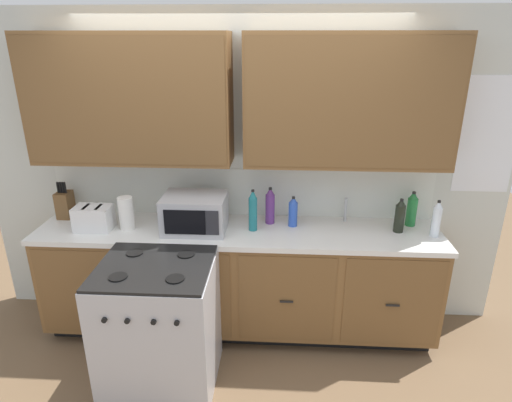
# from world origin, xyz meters

# --- Properties ---
(ground_plane) EXTENTS (8.00, 8.00, 0.00)m
(ground_plane) POSITION_xyz_m (0.00, 0.00, 0.00)
(ground_plane) COLOR brown
(wall_unit) EXTENTS (4.33, 0.40, 2.56)m
(wall_unit) POSITION_xyz_m (0.00, 0.50, 1.68)
(wall_unit) COLOR silver
(wall_unit) RESTS_ON ground_plane
(counter_run) EXTENTS (3.16, 0.64, 0.93)m
(counter_run) POSITION_xyz_m (0.00, 0.30, 0.48)
(counter_run) COLOR black
(counter_run) RESTS_ON ground_plane
(stove_range) EXTENTS (0.76, 0.68, 0.95)m
(stove_range) POSITION_xyz_m (-0.49, -0.33, 0.47)
(stove_range) COLOR #B7B7BC
(stove_range) RESTS_ON ground_plane
(microwave) EXTENTS (0.48, 0.37, 0.28)m
(microwave) POSITION_xyz_m (-0.33, 0.27, 1.07)
(microwave) COLOR #B7B7BC
(microwave) RESTS_ON counter_run
(toaster) EXTENTS (0.28, 0.18, 0.19)m
(toaster) POSITION_xyz_m (-1.12, 0.23, 1.03)
(toaster) COLOR white
(toaster) RESTS_ON counter_run
(knife_block) EXTENTS (0.11, 0.14, 0.31)m
(knife_block) POSITION_xyz_m (-1.45, 0.45, 1.05)
(knife_block) COLOR brown
(knife_block) RESTS_ON counter_run
(sink_faucet) EXTENTS (0.02, 0.02, 0.20)m
(sink_faucet) POSITION_xyz_m (0.86, 0.51, 1.03)
(sink_faucet) COLOR #B2B5BA
(sink_faucet) RESTS_ON counter_run
(paper_towel_roll) EXTENTS (0.12, 0.12, 0.26)m
(paper_towel_roll) POSITION_xyz_m (-0.86, 0.26, 1.06)
(paper_towel_roll) COLOR white
(paper_towel_roll) RESTS_ON counter_run
(bottle_dark) EXTENTS (0.08, 0.08, 0.27)m
(bottle_dark) POSITION_xyz_m (1.24, 0.33, 1.06)
(bottle_dark) COLOR black
(bottle_dark) RESTS_ON counter_run
(bottle_blue) EXTENTS (0.07, 0.07, 0.25)m
(bottle_blue) POSITION_xyz_m (0.43, 0.39, 1.05)
(bottle_blue) COLOR blue
(bottle_blue) RESTS_ON counter_run
(bottle_clear) EXTENTS (0.07, 0.07, 0.29)m
(bottle_clear) POSITION_xyz_m (1.49, 0.26, 1.07)
(bottle_clear) COLOR silver
(bottle_clear) RESTS_ON counter_run
(bottle_violet) EXTENTS (0.07, 0.07, 0.30)m
(bottle_violet) POSITION_xyz_m (0.25, 0.44, 1.08)
(bottle_violet) COLOR #663384
(bottle_violet) RESTS_ON counter_run
(bottle_teal) EXTENTS (0.07, 0.07, 0.33)m
(bottle_teal) POSITION_xyz_m (0.12, 0.29, 1.09)
(bottle_teal) COLOR #1E707A
(bottle_teal) RESTS_ON counter_run
(bottle_green) EXTENTS (0.08, 0.08, 0.28)m
(bottle_green) POSITION_xyz_m (1.37, 0.46, 1.07)
(bottle_green) COLOR #237A38
(bottle_green) RESTS_ON counter_run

